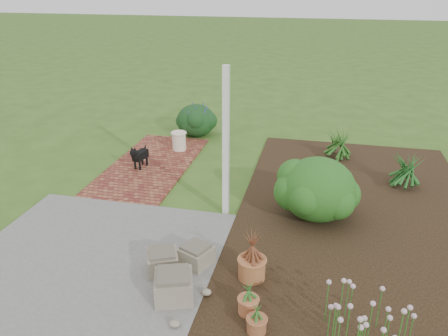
% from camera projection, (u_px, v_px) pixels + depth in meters
% --- Properties ---
extents(ground, '(80.00, 80.00, 0.00)m').
position_uv_depth(ground, '(207.00, 214.00, 7.41)').
color(ground, '#34591C').
rests_on(ground, ground).
extents(concrete_patio, '(3.50, 3.50, 0.04)m').
position_uv_depth(concrete_patio, '(89.00, 263.00, 6.10)').
color(concrete_patio, slate).
rests_on(concrete_patio, ground).
extents(brick_path, '(1.60, 3.50, 0.04)m').
position_uv_depth(brick_path, '(151.00, 165.00, 9.31)').
color(brick_path, maroon).
rests_on(brick_path, ground).
extents(garden_bed, '(4.00, 7.00, 0.03)m').
position_uv_depth(garden_bed, '(358.00, 215.00, 7.34)').
color(garden_bed, black).
rests_on(garden_bed, ground).
extents(veranda_post, '(0.10, 0.10, 2.50)m').
position_uv_depth(veranda_post, '(226.00, 144.00, 6.94)').
color(veranda_post, white).
rests_on(veranda_post, ground).
extents(stone_trough_near, '(0.53, 0.53, 0.27)m').
position_uv_depth(stone_trough_near, '(163.00, 262.00, 5.87)').
color(stone_trough_near, gray).
rests_on(stone_trough_near, concrete_patio).
extents(stone_trough_mid, '(0.59, 0.59, 0.31)m').
position_uv_depth(stone_trough_mid, '(174.00, 287.00, 5.36)').
color(stone_trough_mid, '#746A59').
rests_on(stone_trough_mid, concrete_patio).
extents(stone_trough_far, '(0.51, 0.51, 0.26)m').
position_uv_depth(stone_trough_far, '(196.00, 256.00, 6.01)').
color(stone_trough_far, '#77705C').
rests_on(stone_trough_far, concrete_patio).
extents(black_dog, '(0.23, 0.56, 0.48)m').
position_uv_depth(black_dog, '(139.00, 155.00, 8.99)').
color(black_dog, black).
rests_on(black_dog, brick_path).
extents(cream_ceramic_urn, '(0.37, 0.37, 0.41)m').
position_uv_depth(cream_ceramic_urn, '(179.00, 141.00, 9.99)').
color(cream_ceramic_urn, '#F1DCC7').
rests_on(cream_ceramic_urn, brick_path).
extents(evergreen_shrub, '(1.38, 1.38, 1.04)m').
position_uv_depth(evergreen_shrub, '(318.00, 187.00, 7.09)').
color(evergreen_shrub, '#0D390B').
rests_on(evergreen_shrub, garden_bed).
extents(agapanthus_clump_back, '(0.91, 0.91, 0.78)m').
position_uv_depth(agapanthus_clump_back, '(406.00, 167.00, 8.20)').
color(agapanthus_clump_back, '#113613').
rests_on(agapanthus_clump_back, garden_bed).
extents(agapanthus_clump_front, '(1.00, 1.00, 0.73)m').
position_uv_depth(agapanthus_clump_front, '(338.00, 142.00, 9.52)').
color(agapanthus_clump_front, '#0B360C').
rests_on(agapanthus_clump_front, garden_bed).
extents(pink_flower_patch, '(1.12, 1.12, 0.67)m').
position_uv_depth(pink_flower_patch, '(367.00, 321.00, 4.59)').
color(pink_flower_patch, '#113D0F').
rests_on(pink_flower_patch, garden_bed).
extents(terracotta_pot_bronze, '(0.44, 0.44, 0.29)m').
position_uv_depth(terracotta_pot_bronze, '(252.00, 268.00, 5.74)').
color(terracotta_pot_bronze, '#A96539').
rests_on(terracotta_pot_bronze, garden_bed).
extents(terracotta_pot_small_left, '(0.24, 0.24, 0.18)m').
position_uv_depth(terracotta_pot_small_left, '(257.00, 325.00, 4.88)').
color(terracotta_pot_small_left, '#9A5634').
rests_on(terracotta_pot_small_left, garden_bed).
extents(terracotta_pot_small_right, '(0.28, 0.28, 0.20)m').
position_uv_depth(terracotta_pot_small_right, '(248.00, 305.00, 5.15)').
color(terracotta_pot_small_right, '#B7663D').
rests_on(terracotta_pot_small_right, garden_bed).
extents(purple_flowering_bush, '(1.06, 1.06, 0.82)m').
position_uv_depth(purple_flowering_bush, '(196.00, 120.00, 10.96)').
color(purple_flowering_bush, black).
rests_on(purple_flowering_bush, ground).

